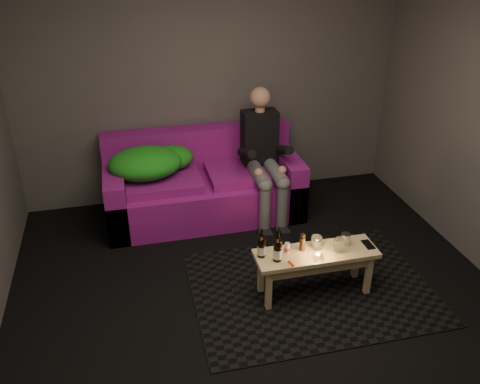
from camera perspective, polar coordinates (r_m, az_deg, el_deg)
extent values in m
plane|color=black|center=(4.01, 3.43, -14.59)|extent=(4.50, 4.50, 0.00)
plane|color=#535153|center=(5.34, -3.36, 12.54)|extent=(4.00, 0.00, 4.00)
cube|color=black|center=(4.37, 7.96, -10.61)|extent=(1.99, 1.45, 0.01)
cube|color=#781072|center=(5.27, -4.07, -0.51)|extent=(1.96, 0.88, 0.41)
cube|color=#781072|center=(5.39, -4.85, 5.07)|extent=(1.96, 0.22, 0.43)
cube|color=#781072|center=(5.18, -13.75, -0.65)|extent=(0.20, 0.88, 0.61)
cube|color=#781072|center=(5.42, 5.10, 1.46)|extent=(0.20, 0.88, 0.61)
cube|color=#781072|center=(5.08, -8.64, 1.14)|extent=(0.74, 0.59, 0.10)
cube|color=#781072|center=(5.19, 0.41, 2.13)|extent=(0.74, 0.59, 0.10)
ellipsoid|color=#1E8D19|center=(5.03, -10.61, 3.19)|extent=(0.71, 0.55, 0.29)
ellipsoid|color=#1E8D19|center=(5.18, -7.67, 3.83)|extent=(0.43, 0.35, 0.24)
ellipsoid|color=#1E8D19|center=(5.16, -13.02, 2.76)|extent=(0.31, 0.25, 0.16)
cube|color=black|center=(5.19, 2.20, 6.22)|extent=(0.35, 0.22, 0.54)
sphere|color=tan|center=(5.05, 2.28, 10.56)|extent=(0.21, 0.21, 0.21)
cylinder|color=#50525B|center=(5.01, 2.12, 1.97)|extent=(0.14, 0.49, 0.14)
cylinder|color=#50525B|center=(5.06, 4.04, 2.17)|extent=(0.14, 0.49, 0.14)
cylinder|color=#50525B|center=(4.94, 2.80, -2.01)|extent=(0.11, 0.11, 0.50)
cylinder|color=#50525B|center=(4.98, 4.75, -1.76)|extent=(0.11, 0.11, 0.50)
cube|color=black|center=(5.00, 2.93, -4.53)|extent=(0.09, 0.22, 0.06)
cube|color=black|center=(5.05, 4.86, -4.26)|extent=(0.09, 0.22, 0.06)
cube|color=tan|center=(4.11, 8.55, -6.86)|extent=(0.99, 0.32, 0.04)
cube|color=tan|center=(4.15, 8.49, -7.57)|extent=(0.86, 0.25, 0.09)
cube|color=tan|center=(4.03, 3.23, -10.96)|extent=(0.05, 0.05, 0.37)
cube|color=tan|center=(4.20, 2.36, -9.10)|extent=(0.05, 0.05, 0.37)
cube|color=tan|center=(4.30, 14.21, -9.02)|extent=(0.05, 0.05, 0.37)
cube|color=tan|center=(4.46, 12.95, -7.38)|extent=(0.05, 0.05, 0.37)
cylinder|color=black|center=(3.96, 2.42, -6.24)|extent=(0.06, 0.06, 0.17)
cylinder|color=white|center=(3.97, 2.41, -6.54)|extent=(0.06, 0.06, 0.07)
cone|color=black|center=(3.91, 2.45, -5.06)|extent=(0.06, 0.06, 0.03)
cylinder|color=black|center=(3.89, 2.45, -4.73)|extent=(0.02, 0.02, 0.08)
cylinder|color=black|center=(3.92, 4.23, -6.56)|extent=(0.07, 0.07, 0.18)
cylinder|color=white|center=(3.93, 4.21, -6.89)|extent=(0.07, 0.07, 0.08)
cone|color=black|center=(3.86, 4.28, -5.25)|extent=(0.07, 0.07, 0.03)
cylinder|color=black|center=(3.84, 4.30, -4.89)|extent=(0.03, 0.03, 0.09)
cylinder|color=silver|center=(4.04, 5.31, -6.26)|extent=(0.05, 0.05, 0.09)
cylinder|color=black|center=(4.07, 7.00, -5.81)|extent=(0.05, 0.05, 0.12)
cylinder|color=white|center=(4.12, 8.57, -5.62)|extent=(0.11, 0.11, 0.11)
cylinder|color=white|center=(4.02, 8.73, -7.04)|extent=(0.05, 0.05, 0.04)
sphere|color=orange|center=(4.02, 8.74, -6.93)|extent=(0.02, 0.02, 0.02)
cylinder|color=white|center=(4.11, 11.07, -5.87)|extent=(0.11, 0.11, 0.11)
cylinder|color=silver|center=(4.20, 11.75, -5.21)|extent=(0.10, 0.10, 0.10)
cube|color=black|center=(4.26, 14.19, -5.74)|extent=(0.07, 0.14, 0.01)
cube|color=red|center=(3.93, 5.74, -8.00)|extent=(0.03, 0.08, 0.01)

